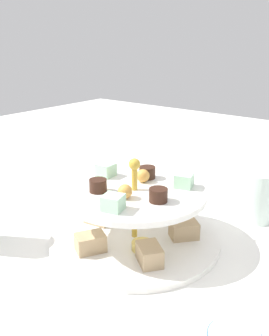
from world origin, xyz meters
The scene contains 4 objects.
ground_plane centered at (0.00, 0.00, 0.00)m, with size 2.40×2.40×0.00m, color white.
tiered_serving_stand centered at (0.00, 0.00, 0.05)m, with size 0.30×0.30×0.16m.
butter_knife_left centered at (-0.26, 0.22, 0.00)m, with size 0.17×0.01×0.00m, color silver.
water_glass_mid_back centered at (0.14, 0.22, 0.05)m, with size 0.06×0.06×0.10m, color silver.
Camera 1 is at (0.37, -0.48, 0.35)m, focal length 40.64 mm.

